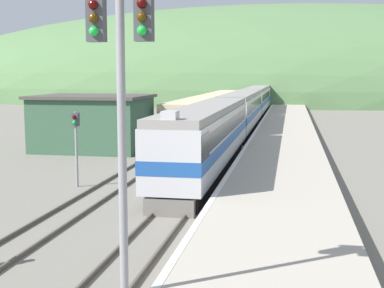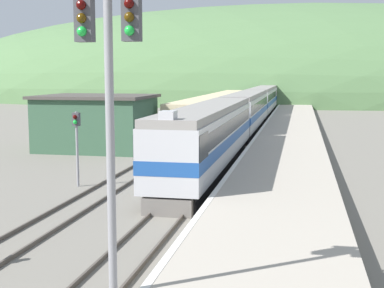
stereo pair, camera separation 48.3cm
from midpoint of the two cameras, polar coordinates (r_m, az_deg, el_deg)
track_main at (r=75.63m, az=7.54°, el=2.91°), size 1.52×180.00×0.16m
track_siding at (r=76.06m, az=4.24°, el=2.97°), size 1.52×180.00×0.16m
platform at (r=55.50m, az=10.72°, el=1.57°), size 5.52×140.00×0.88m
distant_hills at (r=136.78m, az=9.36°, el=4.85°), size 199.24×89.66×45.27m
station_shed at (r=43.36m, az=-9.81°, el=2.31°), size 8.75×7.24×4.36m
express_train_lead_car at (r=32.74m, az=2.25°, el=0.87°), size 2.85×21.96×4.48m
carriage_second at (r=55.61m, az=6.11°, el=3.54°), size 2.84×22.07×4.12m
carriage_third at (r=78.45m, az=7.72°, el=4.65°), size 2.84×22.07×4.12m
carriage_fourth at (r=101.33m, az=8.60°, el=5.26°), size 2.84×22.07×4.12m
siding_train at (r=63.59m, az=2.81°, el=3.69°), size 2.90×40.67×3.55m
signal_mast_main at (r=12.17m, az=-7.72°, el=6.14°), size 2.20×0.42×8.75m
signal_post_siding at (r=29.06m, az=-11.75°, el=1.14°), size 0.36×0.42×4.04m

